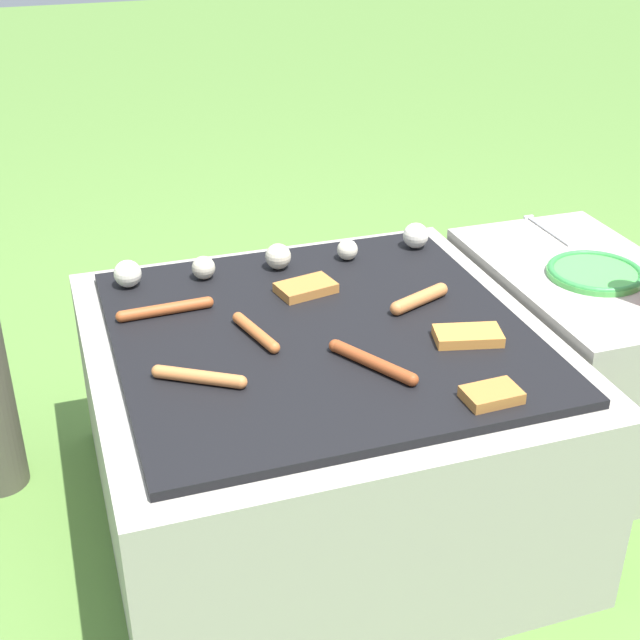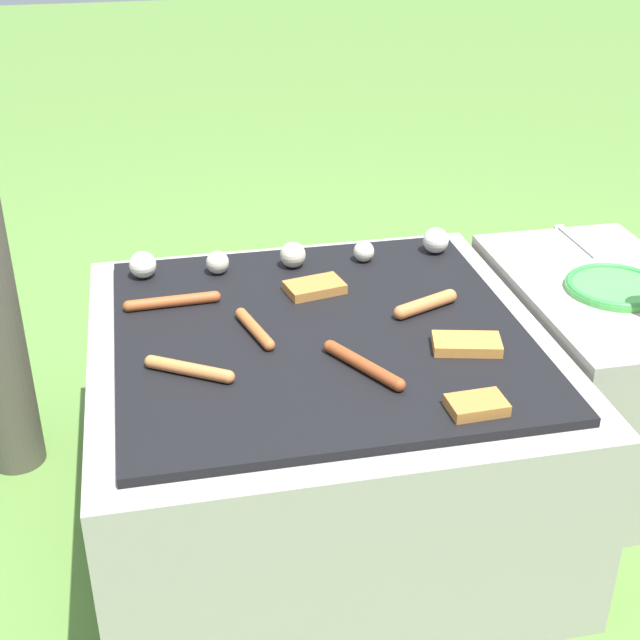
# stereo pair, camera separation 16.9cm
# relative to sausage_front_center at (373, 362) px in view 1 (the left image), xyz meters

# --- Properties ---
(ground_plane) EXTENTS (14.00, 14.00, 0.00)m
(ground_plane) POSITION_rel_sausage_front_center_xyz_m (-0.04, 0.16, -0.46)
(ground_plane) COLOR #567F38
(grill) EXTENTS (0.88, 0.88, 0.44)m
(grill) POSITION_rel_sausage_front_center_xyz_m (-0.04, 0.16, -0.24)
(grill) COLOR #9E998E
(grill) RESTS_ON ground_plane
(side_ledge) EXTENTS (0.37, 0.62, 0.44)m
(side_ledge) POSITION_rel_sausage_front_center_xyz_m (0.59, 0.23, -0.23)
(side_ledge) COLOR #9E998E
(side_ledge) RESTS_ON ground_plane
(sausage_front_center) EXTENTS (0.11, 0.17, 0.02)m
(sausage_front_center) POSITION_rel_sausage_front_center_xyz_m (0.00, 0.00, 0.00)
(sausage_front_center) COLOR #93421E
(sausage_front_center) RESTS_ON grill
(sausage_mid_left) EXTENTS (0.15, 0.10, 0.02)m
(sausage_mid_left) POSITION_rel_sausage_front_center_xyz_m (-0.30, 0.05, 0.00)
(sausage_mid_left) COLOR #C6753D
(sausage_mid_left) RESTS_ON grill
(sausage_mid_right) EXTENTS (0.20, 0.03, 0.02)m
(sausage_mid_right) POSITION_rel_sausage_front_center_xyz_m (-0.31, 0.32, -0.00)
(sausage_mid_right) COLOR #A34C23
(sausage_mid_right) RESTS_ON grill
(sausage_front_left) EXTENTS (0.15, 0.08, 0.03)m
(sausage_front_left) POSITION_rel_sausage_front_center_xyz_m (0.18, 0.20, 0.00)
(sausage_front_left) COLOR #C6753D
(sausage_front_left) RESTS_ON grill
(sausage_back_right) EXTENTS (0.06, 0.16, 0.02)m
(sausage_back_right) POSITION_rel_sausage_front_center_xyz_m (-0.17, 0.17, -0.00)
(sausage_back_right) COLOR #B7602D
(sausage_back_right) RESTS_ON grill
(bread_slice_center) EXTENTS (0.10, 0.07, 0.02)m
(bread_slice_center) POSITION_rel_sausage_front_center_xyz_m (0.15, -0.16, -0.00)
(bread_slice_center) COLOR #B27033
(bread_slice_center) RESTS_ON grill
(bread_slice_left) EXTENTS (0.14, 0.10, 0.02)m
(bread_slice_left) POSITION_rel_sausage_front_center_xyz_m (0.20, 0.04, -0.00)
(bread_slice_left) COLOR #D18438
(bread_slice_left) RESTS_ON grill
(bread_slice_right) EXTENTS (0.13, 0.10, 0.02)m
(bread_slice_right) POSITION_rel_sausage_front_center_xyz_m (-0.02, 0.32, -0.00)
(bread_slice_right) COLOR #B27033
(bread_slice_right) RESTS_ON grill
(mushroom_row) EXTENTS (0.71, 0.07, 0.06)m
(mushroom_row) POSITION_rel_sausage_front_center_xyz_m (-0.04, 0.46, 0.02)
(mushroom_row) COLOR silver
(mushroom_row) RESTS_ON grill
(plate_colorful) EXTENTS (0.21, 0.21, 0.02)m
(plate_colorful) POSITION_rel_sausage_front_center_xyz_m (0.59, 0.20, -0.00)
(plate_colorful) COLOR #4CB24C
(plate_colorful) RESTS_ON side_ledge
(fork_utensil) EXTENTS (0.02, 0.18, 0.01)m
(fork_utensil) POSITION_rel_sausage_front_center_xyz_m (0.62, 0.46, -0.01)
(fork_utensil) COLOR silver
(fork_utensil) RESTS_ON side_ledge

